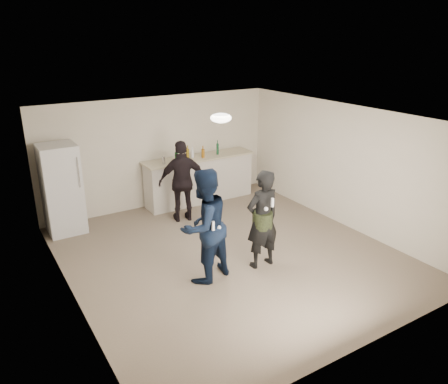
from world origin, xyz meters
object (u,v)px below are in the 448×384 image
man (204,226)px  woman (262,219)px  spectator (183,181)px  fridge (62,189)px  counter (199,180)px  shaker (164,160)px

man → woman: bearing=156.8°
woman → spectator: 2.47m
woman → spectator: (-0.25, 2.45, 0.01)m
man → spectator: (0.79, 2.32, -0.07)m
man → woman: (1.04, -0.14, -0.08)m
fridge → woman: fridge is taller
counter → fridge: size_ratio=1.44×
fridge → counter: bearing=1.3°
counter → fridge: fridge is taller
fridge → woman: bearing=-51.6°
shaker → spectator: size_ratio=0.10×
counter → fridge: (-3.12, -0.07, 0.38)m
shaker → fridge: bearing=179.0°
spectator → shaker: bearing=-66.7°
fridge → spectator: (2.29, -0.75, -0.03)m
woman → counter: bearing=-100.7°
fridge → woman: 4.09m
counter → man: bearing=-117.3°
man → spectator: 2.45m
shaker → spectator: (0.10, -0.71, -0.31)m
shaker → woman: bearing=-83.6°
counter → spectator: bearing=-135.6°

